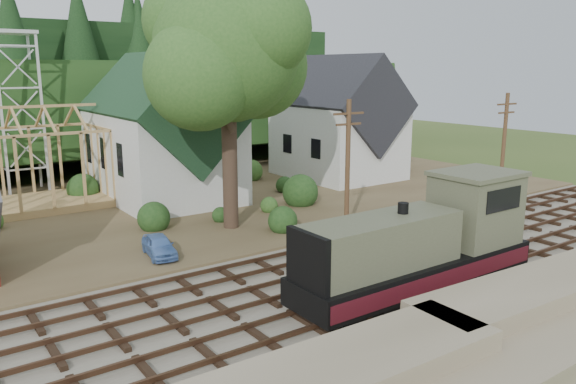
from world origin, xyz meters
TOP-DOWN VIEW (x-y plane):
  - ground at (0.00, 0.00)m, footprint 140.00×140.00m
  - embankment at (0.00, -8.50)m, footprint 64.00×5.00m
  - railroad_bed at (0.00, 0.00)m, footprint 64.00×11.00m
  - village_flat at (0.00, 18.00)m, footprint 64.00×26.00m
  - hillside at (0.00, 42.00)m, footprint 70.00×28.96m
  - ridge at (0.00, 58.00)m, footprint 80.00×20.00m
  - church at (2.00, 19.68)m, footprint 8.40×15.17m
  - farmhouse at (18.00, 19.00)m, footprint 8.40×10.80m
  - timber_frame at (-6.00, 22.00)m, footprint 8.20×6.20m
  - lattice_tower at (-6.00, 28.00)m, footprint 3.20×3.20m
  - big_tree at (2.17, 10.08)m, footprint 10.90×8.40m
  - telegraph_pole_near at (7.00, 5.20)m, footprint 2.20×0.28m
  - telegraph_pole_far at (22.00, 5.20)m, footprint 2.20×0.28m
  - locomotive at (4.33, -3.00)m, footprint 12.19×3.05m
  - car_blue at (-3.68, 7.41)m, footprint 1.75×3.36m
  - car_red at (23.59, 18.36)m, footprint 4.81×4.05m

SIDE VIEW (x-z plane):
  - ground at x=0.00m, z-range 0.00..0.00m
  - embankment at x=0.00m, z-range -0.80..0.80m
  - hillside at x=0.00m, z-range -6.37..6.37m
  - ridge at x=0.00m, z-range -6.00..6.00m
  - railroad_bed at x=0.00m, z-range 0.00..0.16m
  - village_flat at x=0.00m, z-range 0.00..0.30m
  - car_blue at x=-3.68m, z-range 0.30..1.39m
  - car_red at x=23.59m, z-range 0.30..1.52m
  - locomotive at x=4.33m, z-range -0.28..4.59m
  - timber_frame at x=-6.00m, z-range -0.23..6.76m
  - telegraph_pole_near at x=7.00m, z-range 0.25..8.25m
  - telegraph_pole_far at x=22.00m, z-range 0.25..8.25m
  - farmhouse at x=18.00m, z-range -0.43..10.17m
  - church at x=2.00m, z-range -1.32..11.68m
  - lattice_tower at x=-6.00m, z-range 3.97..16.10m
  - big_tree at x=2.17m, z-range 2.87..17.57m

